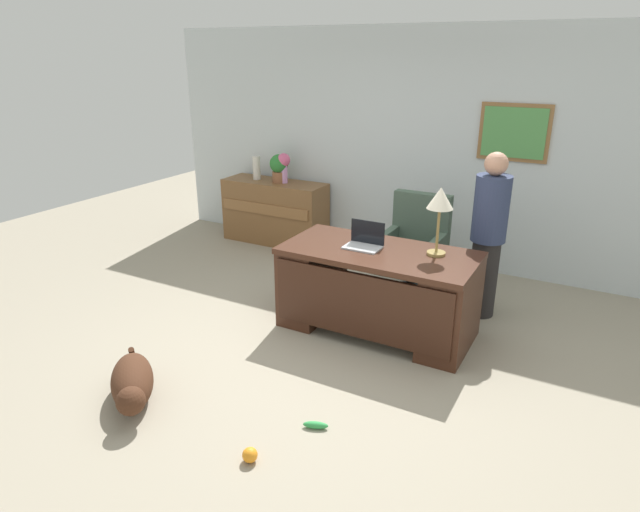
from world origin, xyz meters
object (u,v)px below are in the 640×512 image
(dog_toy_bone, at_px, (316,425))
(person_standing, at_px, (488,235))
(credenza, at_px, (275,212))
(potted_plant, at_px, (279,167))
(dog_lying, at_px, (132,383))
(dog_toy_ball, at_px, (250,455))
(vase_with_flowers, at_px, (284,164))
(desk_lamp, at_px, (440,202))
(desk, at_px, (376,289))
(armchair, at_px, (415,251))
(laptop, at_px, (365,241))
(vase_empty, at_px, (257,168))

(dog_toy_bone, bearing_deg, person_standing, 76.15)
(credenza, bearing_deg, person_standing, -16.26)
(potted_plant, bearing_deg, dog_lying, -74.61)
(dog_lying, xyz_separation_m, dog_toy_ball, (1.12, -0.11, -0.11))
(vase_with_flowers, bearing_deg, desk_lamp, -31.21)
(desk, height_order, credenza, credenza)
(dog_toy_bone, bearing_deg, armchair, 94.33)
(desk, relative_size, credenza, 1.22)
(vase_with_flowers, bearing_deg, credenza, -179.51)
(armchair, relative_size, potted_plant, 2.92)
(armchair, height_order, desk_lamp, desk_lamp)
(laptop, bearing_deg, vase_empty, 144.76)
(vase_with_flowers, relative_size, dog_toy_bone, 2.18)
(laptop, bearing_deg, vase_with_flowers, 139.10)
(desk, relative_size, desk_lamp, 2.90)
(credenza, bearing_deg, vase_empty, 179.73)
(dog_lying, distance_m, desk_lamp, 2.78)
(desk, relative_size, person_standing, 1.08)
(vase_empty, bearing_deg, laptop, -35.24)
(credenza, relative_size, desk_lamp, 2.36)
(potted_plant, bearing_deg, dog_toy_bone, -53.96)
(armchair, bearing_deg, vase_empty, 164.02)
(person_standing, distance_m, dog_toy_ball, 2.97)
(armchair, relative_size, dog_lying, 1.58)
(dog_lying, relative_size, potted_plant, 1.84)
(dog_toy_ball, bearing_deg, laptop, 94.09)
(credenza, distance_m, person_standing, 3.08)
(person_standing, bearing_deg, potted_plant, 163.28)
(armchair, bearing_deg, credenza, 162.18)
(credenza, distance_m, vase_with_flowers, 0.67)
(laptop, distance_m, dog_toy_ball, 2.16)
(credenza, bearing_deg, dog_lying, -73.39)
(potted_plant, bearing_deg, person_standing, -16.72)
(credenza, xyz_separation_m, vase_empty, (-0.27, 0.00, 0.56))
(dog_lying, distance_m, dog_toy_bone, 1.38)
(vase_with_flowers, height_order, potted_plant, vase_with_flowers)
(vase_with_flowers, bearing_deg, laptop, -40.90)
(laptop, xyz_separation_m, dog_toy_ball, (0.14, -2.00, -0.79))
(credenza, height_order, potted_plant, potted_plant)
(desk, height_order, armchair, armchair)
(armchair, distance_m, desk_lamp, 1.20)
(dog_lying, relative_size, vase_with_flowers, 1.75)
(dog_lying, bearing_deg, desk, 58.65)
(credenza, bearing_deg, desk_lamp, -29.71)
(laptop, relative_size, dog_toy_bone, 1.84)
(vase_with_flowers, bearing_deg, person_standing, -17.12)
(desk, distance_m, vase_empty, 3.01)
(laptop, xyz_separation_m, dog_toy_bone, (0.35, -1.53, -0.81))
(potted_plant, bearing_deg, vase_empty, 180.00)
(armchair, height_order, dog_lying, armchair)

